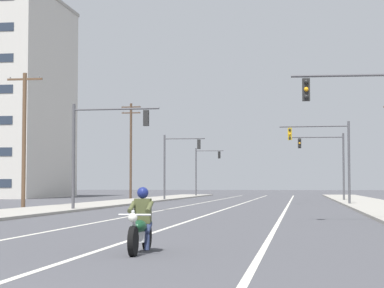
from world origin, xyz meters
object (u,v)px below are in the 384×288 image
Objects in this scene: traffic_signal_near_left at (98,139)px; utility_pole_left_far at (131,147)px; motorcycle_with_rider at (141,226)px; traffic_signal_far_left at (204,165)px; traffic_signal_near_right at (364,120)px; utility_pole_left_near at (24,137)px; traffic_signal_far_right at (329,156)px; traffic_signal_mid_right at (328,150)px; traffic_signal_mid_left at (176,158)px.

utility_pole_left_far is at bearing 100.52° from traffic_signal_near_left.
motorcycle_with_rider is 0.21× the size of utility_pole_left_far.
traffic_signal_far_left is 15.46m from utility_pole_left_far.
utility_pole_left_near is at bearing 143.24° from traffic_signal_near_right.
motorcycle_with_rider is 0.35× the size of traffic_signal_far_right.
traffic_signal_near_left is (-13.97, 11.03, 0.07)m from traffic_signal_near_right.
traffic_signal_mid_right is 12.53m from traffic_signal_far_right.
traffic_signal_near_right is 37.57m from traffic_signal_far_right.
utility_pole_left_near reaches higher than traffic_signal_far_left.
utility_pole_left_far is (-20.90, 10.24, 1.51)m from traffic_signal_far_right.
utility_pole_left_near is at bearing -104.78° from traffic_signal_mid_left.
traffic_signal_mid_right is 18.53m from traffic_signal_mid_left.
traffic_signal_near_left is at bearing -117.93° from traffic_signal_far_right.
traffic_signal_mid_left is at bearing -56.40° from utility_pole_left_far.
traffic_signal_far_left is 0.71× the size of utility_pole_left_near.
utility_pole_left_far is (-0.79, 32.86, 1.02)m from utility_pole_left_near.
traffic_signal_near_left and traffic_signal_mid_left have the same top height.
traffic_signal_near_right reaches higher than motorcycle_with_rider.
traffic_signal_near_left is 7.21m from utility_pole_left_near.
traffic_signal_near_left is at bearing -89.26° from traffic_signal_far_left.
motorcycle_with_rider is 25.77m from traffic_signal_near_left.
traffic_signal_mid_left and traffic_signal_far_right have the same top height.
traffic_signal_far_right is at bearing 87.73° from traffic_signal_mid_right.
motorcycle_with_rider is 75.70m from traffic_signal_far_left.
traffic_signal_near_left is 0.59× the size of utility_pole_left_far.
traffic_signal_near_left is at bearing -89.88° from traffic_signal_mid_left.
traffic_signal_near_left is at bearing 141.71° from traffic_signal_near_right.
traffic_signal_mid_left reaches higher than motorcycle_with_rider.
traffic_signal_far_right is at bearing -26.10° from utility_pole_left_far.
traffic_signal_mid_right is 39.50m from traffic_signal_far_left.
traffic_signal_near_right is at bearing -69.54° from traffic_signal_mid_left.
traffic_signal_mid_right is at bearing -48.13° from utility_pole_left_far.
traffic_signal_near_right is 63.60m from traffic_signal_far_left.
traffic_signal_mid_left is at bearing 179.82° from traffic_signal_far_right.
traffic_signal_mid_right is at bearing 90.92° from traffic_signal_near_right.
traffic_signal_near_right is 1.00× the size of traffic_signal_mid_right.
motorcycle_with_rider is 63.00m from utility_pole_left_far.
traffic_signal_far_right is 28.43m from traffic_signal_far_left.
motorcycle_with_rider is 51.29m from traffic_signal_far_right.
utility_pole_left_far is (-20.40, 22.76, 1.48)m from traffic_signal_mid_right.
traffic_signal_mid_left and traffic_signal_far_left have the same top height.
utility_pole_left_near is (-13.97, 28.19, 3.99)m from motorcycle_with_rider.
traffic_signal_far_right reaches higher than motorcycle_with_rider.
traffic_signal_near_left and traffic_signal_mid_right have the same top height.
traffic_signal_near_right is (6.04, 13.24, 3.46)m from motorcycle_with_rider.
traffic_signal_near_right and traffic_signal_near_left have the same top height.
utility_pole_left_near is 0.83× the size of utility_pole_left_far.
traffic_signal_near_left is 1.00× the size of traffic_signal_far_left.
utility_pole_left_far reaches higher than traffic_signal_near_left.
traffic_signal_near_right is 1.00× the size of traffic_signal_far_left.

